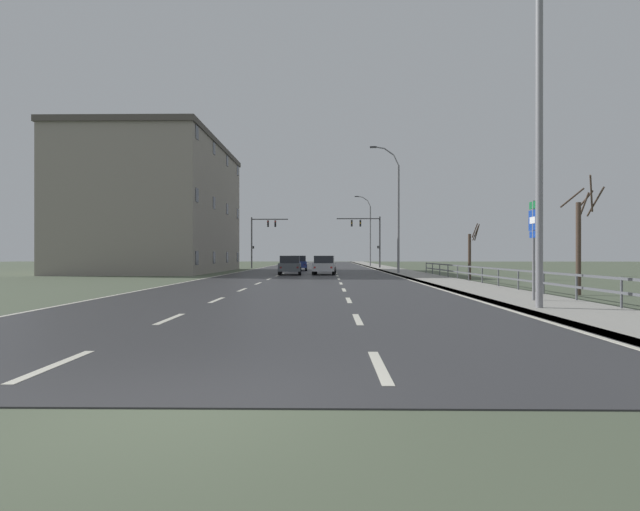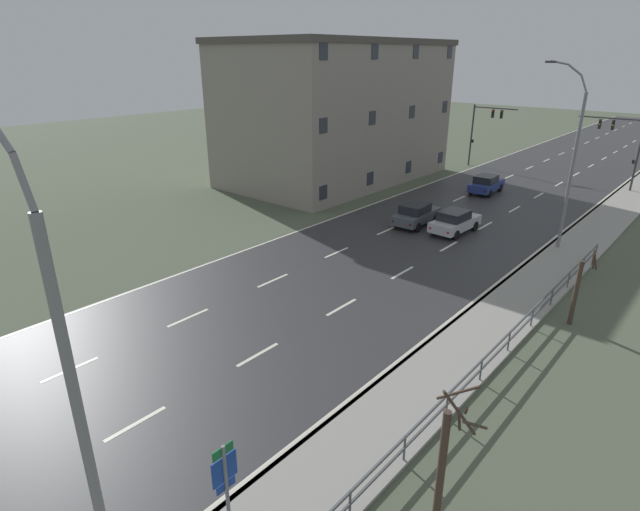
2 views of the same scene
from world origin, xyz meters
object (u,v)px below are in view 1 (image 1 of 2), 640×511
Objects in this scene: traffic_signal_left at (260,234)px; car_far_left at (298,263)px; street_lamp_foreground at (534,129)px; street_lamp_midground at (397,211)px; car_near_right at (290,265)px; street_lamp_distant at (369,232)px; brick_building at (158,208)px; highway_sign at (533,238)px; traffic_signal_right at (369,233)px; car_distant at (324,265)px.

traffic_signal_left is 1.52× the size of car_far_left.
street_lamp_midground is at bearing 90.02° from street_lamp_foreground.
street_lamp_foreground is 29.19m from car_near_right.
brick_building reaches higher than street_lamp_distant.
highway_sign is 0.54× the size of traffic_signal_left.
street_lamp_distant is at bearing 85.41° from traffic_signal_right.
street_lamp_distant reaches higher than car_near_right.
brick_building reaches higher than car_distant.
traffic_signal_left is at bearing 125.35° from street_lamp_midground.
traffic_signal_right is 1.51× the size of car_near_right.
traffic_signal_left is at bearing 115.12° from car_far_left.
street_lamp_midground is 18.72m from traffic_signal_right.
car_far_left is 1.00× the size of car_near_right.
street_lamp_midground is at bearing -15.15° from brick_building.
street_lamp_distant is at bearing 81.36° from car_distant.
car_near_right is at bearing -171.53° from car_distant.
car_far_left is at bearing 105.09° from highway_sign.
traffic_signal_right is at bearing -94.59° from street_lamp_distant.
car_near_right is (5.30, -21.80, -3.51)m from traffic_signal_left.
street_lamp_midground is 10.18m from car_near_right.
highway_sign is at bearing -87.76° from traffic_signal_right.
brick_building is at bearing 122.51° from street_lamp_foreground.
street_lamp_distant reaches higher than car_far_left.
street_lamp_distant is at bearing 45.78° from brick_building.
car_far_left is at bearing 16.22° from brick_building.
street_lamp_midground reaches higher than traffic_signal_right.
street_lamp_midground is 1.09× the size of street_lamp_distant.
traffic_signal_left is at bearing 106.17° from street_lamp_foreground.
car_far_left is (-8.95, 9.99, -4.54)m from street_lamp_midground.
highway_sign is 0.54× the size of traffic_signal_right.
traffic_signal_right is at bearing 77.94° from car_distant.
highway_sign is (0.95, -26.71, -3.15)m from street_lamp_midground.
highway_sign reaches higher than car_near_right.
traffic_signal_left is at bearing 108.00° from highway_sign.
street_lamp_distant is at bearing 90.00° from street_lamp_foreground.
car_far_left is at bearing 131.85° from street_lamp_midground.
car_far_left is (-9.90, 36.70, -1.39)m from highway_sign.
street_lamp_distant is 2.40× the size of car_distant.
street_lamp_midground reaches higher than street_lamp_distant.
car_distant is (-5.31, -20.09, -3.53)m from traffic_signal_right.
street_lamp_distant is 31.42m from car_distant.
traffic_signal_right is 0.30× the size of brick_building.
traffic_signal_right is at bearing 92.24° from highway_sign.
traffic_signal_right reaches higher than car_near_right.
street_lamp_foreground is at bearing -89.98° from street_lamp_midground.
traffic_signal_left is (-14.26, 20.11, -1.02)m from street_lamp_midground.
car_far_left is (-8.12, -8.68, -3.53)m from traffic_signal_right.
street_lamp_midground is 2.62× the size of car_near_right.
street_lamp_foreground reaches higher than traffic_signal_right.
car_near_right is (-0.01, -11.69, 0.00)m from car_far_left.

